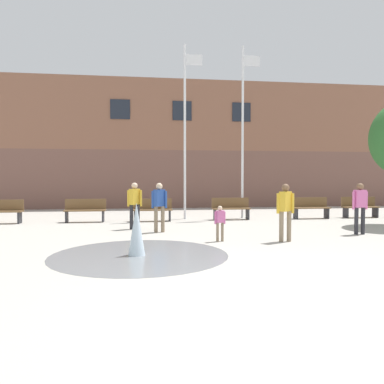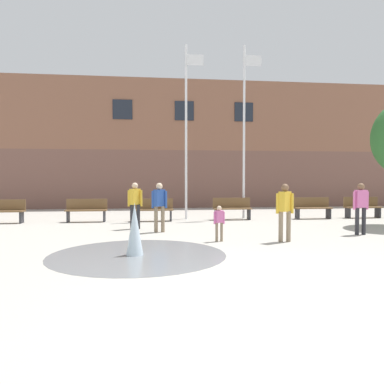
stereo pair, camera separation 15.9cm
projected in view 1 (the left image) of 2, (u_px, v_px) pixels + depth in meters
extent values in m
plane|color=#B2ADA3|center=(297.00, 296.00, 5.56)|extent=(100.00, 100.00, 0.00)
cube|color=brown|center=(177.00, 179.00, 24.60)|extent=(36.00, 6.00, 3.35)
cube|color=brown|center=(177.00, 122.00, 24.46)|extent=(36.00, 6.00, 4.10)
cube|color=#1E232D|center=(120.00, 109.00, 21.00)|extent=(1.10, 0.06, 1.10)
cube|color=#1E232D|center=(182.00, 111.00, 21.46)|extent=(1.10, 0.06, 1.10)
cube|color=#1E232D|center=(241.00, 112.00, 21.92)|extent=(1.10, 0.06, 1.10)
cylinder|color=gray|center=(140.00, 255.00, 8.51)|extent=(4.03, 4.03, 0.01)
cone|color=silver|center=(137.00, 229.00, 8.45)|extent=(0.39, 0.39, 1.19)
cube|color=#28282D|center=(20.00, 218.00, 14.37)|extent=(0.06, 0.40, 0.44)
cube|color=brown|center=(0.00, 212.00, 14.26)|extent=(1.60, 0.44, 0.05)
cube|color=brown|center=(2.00, 205.00, 14.45)|extent=(1.60, 0.04, 0.42)
cube|color=#28282D|center=(67.00, 217.00, 14.68)|extent=(0.06, 0.40, 0.44)
cube|color=#28282D|center=(103.00, 216.00, 14.86)|extent=(0.06, 0.40, 0.44)
cube|color=brown|center=(85.00, 210.00, 14.76)|extent=(1.60, 0.44, 0.05)
cube|color=brown|center=(86.00, 204.00, 14.95)|extent=(1.60, 0.04, 0.42)
cube|color=#28282D|center=(135.00, 216.00, 14.97)|extent=(0.06, 0.40, 0.44)
cube|color=#28282D|center=(170.00, 216.00, 15.15)|extent=(0.06, 0.40, 0.44)
cube|color=brown|center=(152.00, 210.00, 15.05)|extent=(1.60, 0.44, 0.05)
cube|color=brown|center=(152.00, 204.00, 15.24)|extent=(1.60, 0.04, 0.42)
cube|color=#28282D|center=(215.00, 215.00, 15.56)|extent=(0.06, 0.40, 0.44)
cube|color=#28282D|center=(247.00, 214.00, 15.74)|extent=(0.06, 0.40, 0.44)
cube|color=brown|center=(231.00, 209.00, 15.64)|extent=(1.60, 0.44, 0.05)
cube|color=brown|center=(230.00, 203.00, 15.83)|extent=(1.60, 0.04, 0.42)
cube|color=#28282D|center=(296.00, 214.00, 15.95)|extent=(0.06, 0.40, 0.44)
cube|color=#28282D|center=(327.00, 213.00, 16.14)|extent=(0.06, 0.40, 0.44)
cube|color=brown|center=(311.00, 208.00, 16.04)|extent=(1.60, 0.44, 0.05)
cube|color=brown|center=(309.00, 202.00, 16.23)|extent=(1.60, 0.04, 0.42)
cube|color=#28282D|center=(346.00, 213.00, 16.37)|extent=(0.06, 0.40, 0.44)
cube|color=#28282D|center=(375.00, 212.00, 16.55)|extent=(0.06, 0.40, 0.44)
cube|color=brown|center=(361.00, 207.00, 16.45)|extent=(1.60, 0.44, 0.05)
cube|color=brown|center=(358.00, 201.00, 16.64)|extent=(1.60, 0.04, 0.42)
cylinder|color=#28282D|center=(131.00, 217.00, 12.77)|extent=(0.12, 0.12, 0.84)
cylinder|color=#28282D|center=(138.00, 217.00, 12.80)|extent=(0.12, 0.12, 0.84)
cube|color=gold|center=(135.00, 197.00, 12.75)|extent=(0.38, 0.38, 0.54)
sphere|color=beige|center=(135.00, 186.00, 12.74)|extent=(0.21, 0.21, 0.21)
cylinder|color=gold|center=(128.00, 198.00, 12.73)|extent=(0.08, 0.08, 0.55)
cylinder|color=gold|center=(141.00, 198.00, 12.78)|extent=(0.08, 0.08, 0.55)
cylinder|color=#89755B|center=(156.00, 219.00, 12.02)|extent=(0.12, 0.12, 0.84)
cylinder|color=#89755B|center=(163.00, 219.00, 12.05)|extent=(0.12, 0.12, 0.84)
cube|color=#284C9E|center=(159.00, 198.00, 12.01)|extent=(0.39, 0.37, 0.54)
sphere|color=beige|center=(159.00, 186.00, 11.99)|extent=(0.21, 0.21, 0.21)
cylinder|color=#284C9E|center=(153.00, 200.00, 11.98)|extent=(0.08, 0.08, 0.55)
cylinder|color=#284C9E|center=(166.00, 200.00, 12.03)|extent=(0.08, 0.08, 0.55)
cylinder|color=#28282D|center=(356.00, 221.00, 11.57)|extent=(0.12, 0.12, 0.84)
cylinder|color=#28282D|center=(363.00, 221.00, 11.59)|extent=(0.12, 0.12, 0.84)
cube|color=pink|center=(360.00, 199.00, 11.55)|extent=(0.35, 0.22, 0.54)
sphere|color=brown|center=(360.00, 187.00, 11.54)|extent=(0.21, 0.21, 0.21)
cylinder|color=pink|center=(354.00, 200.00, 11.53)|extent=(0.08, 0.08, 0.55)
cylinder|color=pink|center=(366.00, 200.00, 11.58)|extent=(0.08, 0.08, 0.55)
cylinder|color=#89755B|center=(218.00, 232.00, 10.30)|extent=(0.07, 0.07, 0.52)
cylinder|color=#89755B|center=(222.00, 232.00, 10.32)|extent=(0.07, 0.07, 0.52)
cube|color=pink|center=(220.00, 217.00, 10.29)|extent=(0.24, 0.20, 0.33)
sphere|color=beige|center=(220.00, 208.00, 10.29)|extent=(0.13, 0.13, 0.13)
cylinder|color=pink|center=(215.00, 218.00, 10.28)|extent=(0.05, 0.05, 0.34)
cylinder|color=pink|center=(225.00, 218.00, 10.31)|extent=(0.05, 0.05, 0.34)
cylinder|color=#89755B|center=(281.00, 226.00, 10.25)|extent=(0.12, 0.12, 0.84)
cylinder|color=#89755B|center=(289.00, 226.00, 10.28)|extent=(0.12, 0.12, 0.84)
cube|color=gold|center=(285.00, 201.00, 10.24)|extent=(0.39, 0.37, 0.54)
sphere|color=brown|center=(286.00, 188.00, 10.22)|extent=(0.21, 0.21, 0.21)
cylinder|color=gold|center=(278.00, 203.00, 10.21)|extent=(0.08, 0.08, 0.55)
cylinder|color=gold|center=(293.00, 203.00, 10.27)|extent=(0.08, 0.08, 0.55)
cylinder|color=silver|center=(185.00, 132.00, 15.82)|extent=(0.10, 0.10, 7.36)
cube|color=silver|center=(194.00, 60.00, 15.76)|extent=(0.70, 0.02, 0.45)
cylinder|color=silver|center=(243.00, 133.00, 16.15)|extent=(0.10, 0.10, 7.41)
cube|color=silver|center=(252.00, 61.00, 16.09)|extent=(0.70, 0.02, 0.45)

